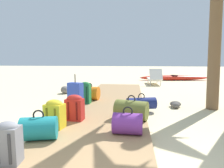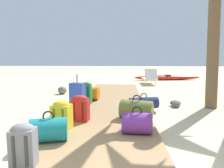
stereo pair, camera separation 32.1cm
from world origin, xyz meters
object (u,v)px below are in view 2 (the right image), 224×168
Objects in this scene: backpack_yellow at (62,114)px; duffel_bag_orange at (90,93)px; duffel_bag_navy at (144,103)px; lounge_chair at (149,78)px; duffel_bag_olive at (136,110)px; backpack_red at (80,107)px; duffel_bag_purple at (137,123)px; suitcase_blue at (77,96)px; backpack_green at (86,92)px; kayak at (167,77)px; duffel_bag_teal at (49,130)px; backpack_grey at (23,144)px.

backpack_yellow reaches higher than duffel_bag_orange.
duffel_bag_navy is 0.49× the size of lounge_chair.
duffel_bag_olive is at bearing -55.59° from duffel_bag_orange.
backpack_red is 1.03× the size of duffel_bag_purple.
backpack_green is at bearing 76.62° from suitcase_blue.
lounge_chair is at bearing -122.53° from kayak.
suitcase_blue is 1.40× the size of duffel_bag_orange.
duffel_bag_purple is 0.32× the size of lounge_chair.
kayak is (3.71, 7.05, -0.23)m from backpack_green.
duffel_bag_olive is 0.85m from duffel_bag_navy.
duffel_bag_olive is 1.46× the size of duffel_bag_purple.
duffel_bag_orange is 0.39× the size of lounge_chair.
backpack_red is at bearing 65.44° from backpack_yellow.
kayak is (3.83, 7.57, -0.24)m from suitcase_blue.
lounge_chair reaches higher than duffel_bag_purple.
duffel_bag_teal is 3.00m from duffel_bag_orange.
duffel_bag_purple is at bearing -6.54° from backpack_yellow.
backpack_red is at bearing -85.92° from duffel_bag_orange.
suitcase_blue is at bearing -114.45° from lounge_chair.
backpack_red is 9.24m from kayak.
backpack_red is 0.68× the size of duffel_bag_navy.
suitcase_blue is (-0.27, 0.96, 0.05)m from backpack_red.
duffel_bag_navy is (1.48, -1.01, -0.05)m from duffel_bag_orange.
lounge_chair reaches higher than duffel_bag_teal.
kayak is at bearing 63.13° from suitcase_blue.
duffel_bag_purple is (-0.28, -1.62, 0.03)m from duffel_bag_navy.
backpack_grey reaches higher than duffel_bag_orange.
lounge_chair reaches higher than duffel_bag_navy.
duffel_bag_orange is 1.20× the size of backpack_grey.
suitcase_blue is 0.54× the size of lounge_chair.
duffel_bag_orange is at bearing 87.87° from backpack_grey.
duffel_bag_orange is 2.88m from duffel_bag_purple.
duffel_bag_navy is 1.51× the size of duffel_bag_purple.
backpack_red is 1.01× the size of backpack_yellow.
duffel_bag_olive is at bearing 86.42° from duffel_bag_purple.
kayak is at bearing 67.28° from backpack_red.
backpack_red is 0.33× the size of lounge_chair.
kayak is at bearing 62.23° from backpack_green.
backpack_yellow is at bearing -91.70° from duffel_bag_orange.
backpack_green is at bearing -115.53° from lounge_chair.
lounge_chair reaches higher than backpack_grey.
backpack_green reaches higher than duffel_bag_purple.
duffel_bag_purple is at bearing -99.79° from duffel_bag_navy.
backpack_green reaches higher than backpack_red.
suitcase_blue is 1.66× the size of backpack_yellow.
kayak is at bearing 73.58° from duffel_bag_olive.
duffel_bag_orange is at bearing 145.79° from duffel_bag_navy.
duffel_bag_olive is 1.43× the size of backpack_yellow.
duffel_bag_olive is at bearing -46.14° from backpack_green.
backpack_red is at bearing -170.96° from duffel_bag_olive.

